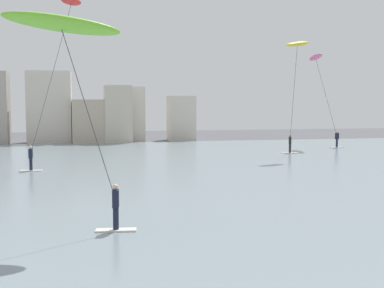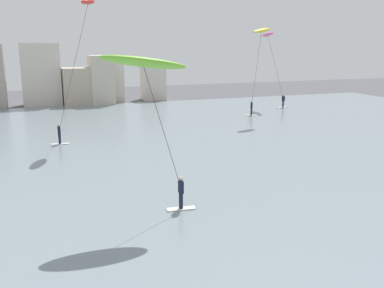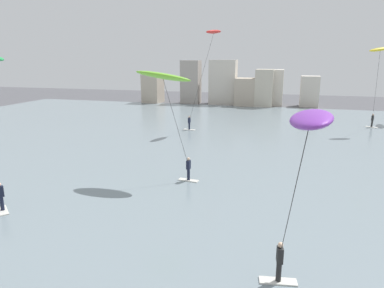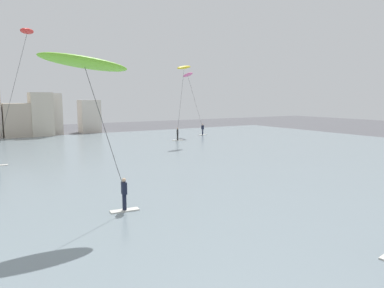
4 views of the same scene
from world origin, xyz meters
name	(u,v)px [view 2 (image 2 of 4)]	position (x,y,z in m)	size (l,w,h in m)	color
water_bay	(134,150)	(0.00, 30.91, 0.05)	(84.00, 52.00, 0.10)	gray
far_shore_buildings	(57,80)	(-3.74, 58.75, 3.23)	(31.25, 6.11, 7.94)	#B7A893
kitesurfer_lime	(146,72)	(-2.10, 18.32, 6.69)	(4.37, 1.56, 7.57)	silver
kitesurfer_pink	(269,42)	(20.77, 47.28, 8.12)	(3.18, 3.43, 9.25)	silver
kitesurfer_yellow	(260,43)	(15.05, 39.32, 7.96)	(2.89, 4.50, 9.42)	silver
kitesurfer_red	(84,19)	(-2.68, 34.67, 9.71)	(4.35, 2.90, 11.19)	silver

